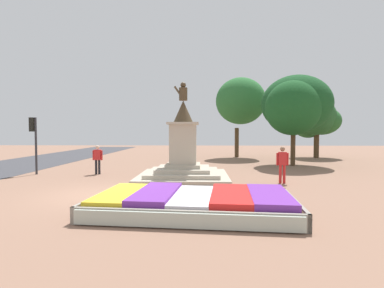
% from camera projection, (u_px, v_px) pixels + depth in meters
% --- Properties ---
extents(ground_plane, '(81.97, 81.97, 0.00)m').
position_uv_depth(ground_plane, '(98.00, 195.00, 11.57)').
color(ground_plane, '#8C6651').
extents(flower_planter, '(6.42, 4.00, 0.63)m').
position_uv_depth(flower_planter, '(194.00, 203.00, 9.12)').
color(flower_planter, '#38281C').
rests_on(flower_planter, ground_plane).
extents(statue_monument, '(4.66, 4.66, 5.03)m').
position_uv_depth(statue_monument, '(183.00, 158.00, 15.78)').
color(statue_monument, '#B1A793').
rests_on(statue_monument, ground_plane).
extents(traffic_light_mid_block, '(0.41, 0.29, 3.25)m').
position_uv_depth(traffic_light_mid_block, '(34.00, 134.00, 17.06)').
color(traffic_light_mid_block, '#2D2D33').
rests_on(traffic_light_mid_block, ground_plane).
extents(pedestrian_with_handbag, '(0.57, 0.24, 1.66)m').
position_uv_depth(pedestrian_with_handbag, '(98.00, 158.00, 17.13)').
color(pedestrian_with_handbag, black).
rests_on(pedestrian_with_handbag, ground_plane).
extents(pedestrian_near_planter, '(0.57, 0.25, 1.74)m').
position_uv_depth(pedestrian_near_planter, '(282.00, 162.00, 14.13)').
color(pedestrian_near_planter, red).
rests_on(pedestrian_near_planter, ground_plane).
extents(park_tree_far_left, '(4.58, 4.95, 7.41)m').
position_uv_depth(park_tree_far_left, '(241.00, 101.00, 27.93)').
color(park_tree_far_left, '#4C3823').
rests_on(park_tree_far_left, ground_plane).
extents(park_tree_behind_statue, '(4.44, 4.10, 5.51)m').
position_uv_depth(park_tree_behind_statue, '(316.00, 119.00, 27.89)').
color(park_tree_behind_statue, '#4C3823').
rests_on(park_tree_behind_statue, ground_plane).
extents(park_tree_far_right, '(5.04, 5.56, 6.53)m').
position_uv_depth(park_tree_far_right, '(295.00, 105.00, 21.28)').
color(park_tree_far_right, '#4C3823').
rests_on(park_tree_far_right, ground_plane).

